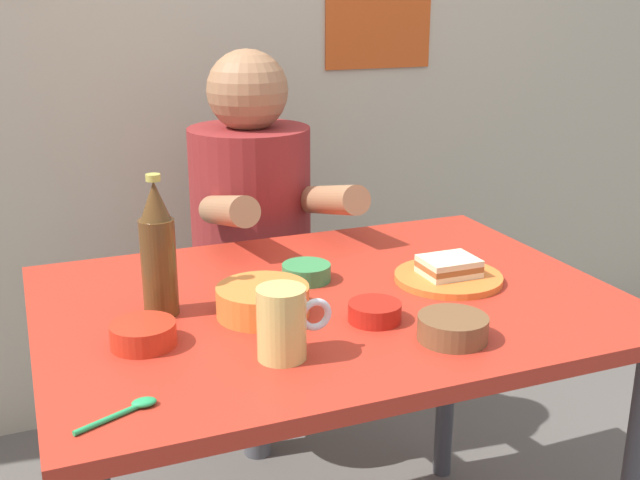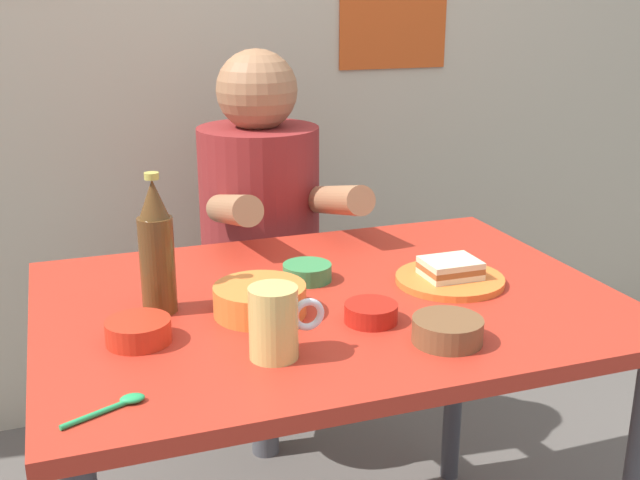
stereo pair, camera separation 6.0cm
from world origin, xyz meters
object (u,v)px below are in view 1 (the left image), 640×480
(sauce_bowl_chili, at_px, (143,333))
(dining_table, at_px, (329,340))
(stool, at_px, (255,346))
(plate_orange, at_px, (448,278))
(person_seated, at_px, (252,205))
(beer_bottle, at_px, (158,252))
(sandwich, at_px, (449,266))
(beer_mug, at_px, (283,323))

(sauce_bowl_chili, bearing_deg, dining_table, 13.04)
(sauce_bowl_chili, bearing_deg, stool, 60.51)
(plate_orange, bearing_deg, person_seated, 109.54)
(dining_table, relative_size, person_seated, 1.53)
(plate_orange, bearing_deg, dining_table, 177.15)
(beer_bottle, bearing_deg, dining_table, -6.61)
(beer_bottle, bearing_deg, sandwich, -4.93)
(plate_orange, xyz_separation_m, beer_mug, (-0.43, -0.20, 0.05))
(plate_orange, distance_m, beer_mug, 0.48)
(stool, distance_m, person_seated, 0.42)
(dining_table, xyz_separation_m, stool, (0.03, 0.63, -0.30))
(sandwich, height_order, sauce_bowl_chili, sandwich)
(dining_table, height_order, beer_bottle, beer_bottle)
(plate_orange, height_order, sandwich, sandwich)
(sandwich, distance_m, beer_mug, 0.47)
(dining_table, bearing_deg, person_seated, 86.94)
(dining_table, distance_m, beer_mug, 0.31)
(stool, distance_m, sauce_bowl_chili, 0.92)
(plate_orange, height_order, beer_mug, beer_mug)
(stool, bearing_deg, beer_bottle, -120.62)
(sandwich, bearing_deg, person_seated, 109.54)
(person_seated, xyz_separation_m, plate_orange, (0.22, -0.63, -0.02))
(person_seated, bearing_deg, stool, 90.00)
(dining_table, bearing_deg, beer_bottle, 173.39)
(stool, height_order, plate_orange, plate_orange)
(dining_table, distance_m, plate_orange, 0.28)
(dining_table, height_order, stool, dining_table)
(dining_table, distance_m, sandwich, 0.29)
(person_seated, height_order, beer_bottle, person_seated)
(stool, relative_size, beer_bottle, 1.72)
(sandwich, bearing_deg, beer_bottle, 175.07)
(dining_table, height_order, plate_orange, plate_orange)
(beer_mug, bearing_deg, person_seated, 76.33)
(plate_orange, bearing_deg, stool, 109.23)
(beer_bottle, bearing_deg, plate_orange, -4.93)
(beer_mug, bearing_deg, plate_orange, 25.38)
(stool, height_order, beer_mug, beer_mug)
(dining_table, xyz_separation_m, sauce_bowl_chili, (-0.37, -0.09, 0.12))
(plate_orange, relative_size, sauce_bowl_chili, 2.00)
(dining_table, bearing_deg, sandwich, -2.85)
(dining_table, bearing_deg, beer_mug, -128.25)
(sauce_bowl_chili, bearing_deg, person_seated, 60.12)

